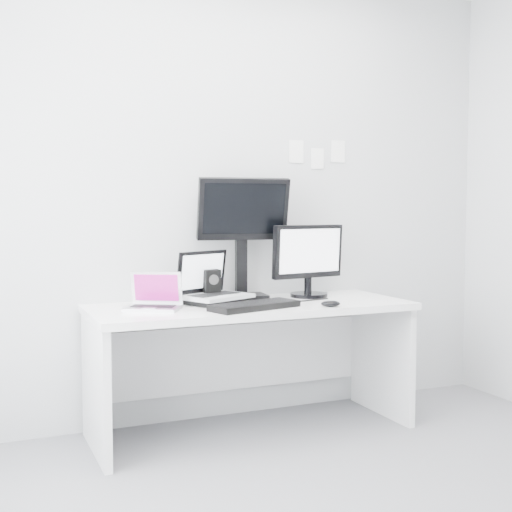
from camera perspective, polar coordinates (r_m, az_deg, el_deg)
name	(u,v)px	position (r m, az deg, el deg)	size (l,w,h in m)	color
back_wall	(229,194)	(4.10, -2.31, 5.21)	(3.60, 3.60, 0.00)	#B5B7B9
desk	(251,368)	(3.88, -0.39, -9.38)	(1.80, 0.70, 0.73)	white
macbook	(153,290)	(3.61, -8.68, -2.87)	(0.28, 0.21, 0.21)	#A7A8AC
speaker	(211,285)	(3.92, -3.80, -2.47)	(0.09, 0.09, 0.18)	black
dell_laptop	(216,277)	(3.81, -3.35, -1.75)	(0.36, 0.28, 0.30)	silver
rear_monitor	(242,237)	(4.02, -1.15, 1.63)	(0.54, 0.19, 0.73)	black
samsung_monitor	(309,260)	(4.11, 4.48, -0.30)	(0.49, 0.23, 0.45)	black
keyboard	(255,306)	(3.62, -0.11, -4.20)	(0.50, 0.18, 0.03)	black
mouse	(331,304)	(3.72, 6.28, -4.00)	(0.11, 0.07, 0.04)	black
wall_note_0	(296,151)	(4.29, 3.40, 8.76)	(0.10, 0.00, 0.14)	white
wall_note_1	(317,159)	(4.36, 5.17, 8.15)	(0.09, 0.00, 0.13)	white
wall_note_2	(338,151)	(4.44, 6.90, 8.71)	(0.10, 0.00, 0.14)	white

